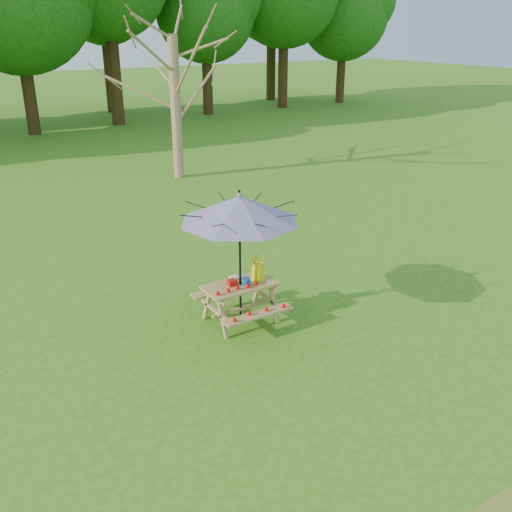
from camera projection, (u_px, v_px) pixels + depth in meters
picnic_table at (241, 303)px, 9.39m from camera, size 1.20×1.32×0.67m
patio_umbrella at (239, 209)px, 8.78m from camera, size 2.17×2.17×2.25m
produce_bins at (239, 281)px, 9.24m from camera, size 0.33×0.41×0.13m
tomatoes_row at (238, 288)px, 9.03m from camera, size 0.77×0.13×0.07m
flower_bucket at (258, 265)px, 9.35m from camera, size 0.34×0.31×0.48m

